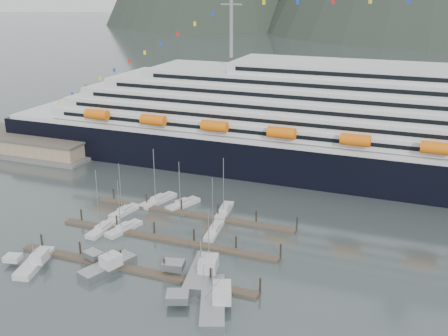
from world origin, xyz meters
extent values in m
plane|color=#475452|center=(0.00, 0.00, 0.00)|extent=(1600.00, 1600.00, 0.00)
cube|color=black|center=(25.00, 55.00, 4.00)|extent=(210.00, 28.00, 12.00)
cube|color=silver|center=(25.00, 55.00, 10.50)|extent=(205.80, 27.44, 1.50)
cube|color=silver|center=(30.00, 55.00, 13.10)|extent=(185.00, 26.00, 3.20)
cube|color=black|center=(30.00, 41.95, 13.26)|extent=(175.75, 0.20, 1.00)
cube|color=silver|center=(32.00, 55.00, 16.30)|extent=(180.00, 25.00, 3.20)
cube|color=black|center=(32.00, 42.45, 16.46)|extent=(171.00, 0.20, 1.00)
cube|color=silver|center=(34.00, 55.00, 19.50)|extent=(172.00, 24.00, 3.20)
cube|color=black|center=(34.00, 42.95, 19.66)|extent=(163.40, 0.20, 1.00)
cube|color=silver|center=(36.00, 55.00, 22.70)|extent=(160.00, 23.00, 3.20)
cube|color=black|center=(36.00, 43.45, 22.86)|extent=(152.00, 0.20, 1.00)
cube|color=silver|center=(38.00, 55.00, 25.80)|extent=(140.00, 22.00, 3.00)
cube|color=black|center=(38.00, 43.95, 25.95)|extent=(133.00, 0.20, 1.00)
cube|color=silver|center=(40.00, 55.00, 28.80)|extent=(95.00, 20.00, 3.00)
cube|color=black|center=(40.00, 44.95, 28.95)|extent=(90.25, 0.20, 1.00)
cylinder|color=gray|center=(-10.00, 55.00, 38.30)|extent=(1.00, 1.00, 16.00)
cylinder|color=orange|center=(-45.00, 40.00, 14.50)|extent=(7.00, 2.80, 2.80)
cylinder|color=orange|center=(-27.00, 40.00, 14.50)|extent=(7.00, 2.80, 2.80)
cylinder|color=orange|center=(-9.00, 40.00, 14.50)|extent=(7.00, 2.80, 2.80)
cylinder|color=orange|center=(9.00, 40.00, 14.50)|extent=(7.00, 2.80, 2.80)
cylinder|color=orange|center=(27.00, 40.00, 14.50)|extent=(7.00, 2.80, 2.80)
cylinder|color=orange|center=(45.00, 40.00, 14.50)|extent=(7.00, 2.80, 2.80)
cube|color=#595956|center=(-72.00, 42.00, 0.30)|extent=(46.00, 20.00, 1.20)
cube|color=tan|center=(-72.00, 42.00, 2.50)|extent=(42.00, 16.00, 5.00)
cube|color=#595147|center=(-72.00, 42.00, 5.20)|extent=(43.00, 17.00, 0.60)
cube|color=#493D2F|center=(-5.00, -10.00, 0.25)|extent=(48.00, 2.00, 0.50)
cylinder|color=black|center=(-26.00, -8.90, 1.40)|extent=(0.36, 0.36, 3.20)
cylinder|color=black|center=(-17.00, -8.90, 1.40)|extent=(0.36, 0.36, 3.20)
cylinder|color=black|center=(-8.00, -8.90, 1.40)|extent=(0.36, 0.36, 3.20)
cylinder|color=black|center=(1.00, -8.90, 1.40)|extent=(0.36, 0.36, 3.20)
cylinder|color=black|center=(10.00, -8.90, 1.40)|extent=(0.36, 0.36, 3.20)
cylinder|color=black|center=(19.00, -8.90, 1.40)|extent=(0.36, 0.36, 3.20)
cube|color=#493D2F|center=(-5.00, 3.00, 0.25)|extent=(48.00, 2.00, 0.50)
cylinder|color=black|center=(-26.00, 4.10, 1.40)|extent=(0.36, 0.36, 3.20)
cylinder|color=black|center=(-17.00, 4.10, 1.40)|extent=(0.36, 0.36, 3.20)
cylinder|color=black|center=(-8.00, 4.10, 1.40)|extent=(0.36, 0.36, 3.20)
cylinder|color=black|center=(1.00, 4.10, 1.40)|extent=(0.36, 0.36, 3.20)
cylinder|color=black|center=(10.00, 4.10, 1.40)|extent=(0.36, 0.36, 3.20)
cylinder|color=black|center=(19.00, 4.10, 1.40)|extent=(0.36, 0.36, 3.20)
cube|color=#493D2F|center=(-5.00, 16.00, 0.25)|extent=(48.00, 2.00, 0.50)
cylinder|color=black|center=(-26.00, 17.10, 1.40)|extent=(0.36, 0.36, 3.20)
cylinder|color=black|center=(-17.00, 17.10, 1.40)|extent=(0.36, 0.36, 3.20)
cylinder|color=black|center=(-8.00, 17.10, 1.40)|extent=(0.36, 0.36, 3.20)
cylinder|color=black|center=(1.00, 17.10, 1.40)|extent=(0.36, 0.36, 3.20)
cylinder|color=black|center=(10.00, 17.10, 1.40)|extent=(0.36, 0.36, 3.20)
cylinder|color=black|center=(19.00, 17.10, 1.40)|extent=(0.36, 0.36, 3.20)
cube|color=#AFAFAF|center=(-19.69, 11.50, 0.25)|extent=(3.78, 8.62, 1.30)
cube|color=#AFAFAF|center=(-19.69, 11.50, 1.06)|extent=(2.32, 3.19, 0.74)
cylinder|color=gray|center=(-19.83, 10.67, 6.50)|extent=(0.15, 0.15, 11.34)
cube|color=#AFAFAF|center=(-19.24, 2.15, 0.25)|extent=(2.64, 9.51, 1.32)
cube|color=#AFAFAF|center=(-19.24, 2.15, 1.09)|extent=(1.95, 3.35, 0.76)
cylinder|color=gray|center=(-19.26, 1.20, 7.36)|extent=(0.15, 0.15, 13.01)
cube|color=#AFAFAF|center=(-15.06, 3.65, 0.25)|extent=(4.59, 9.29, 1.32)
cube|color=#AFAFAF|center=(-15.06, 3.65, 1.08)|extent=(2.60, 3.50, 0.75)
cylinder|color=gray|center=(-15.28, 2.78, 6.23)|extent=(0.15, 0.15, 10.76)
cube|color=#AFAFAF|center=(3.08, 9.70, 0.25)|extent=(3.37, 9.61, 1.20)
cube|color=#AFAFAF|center=(3.08, 9.70, 0.98)|extent=(2.10, 3.48, 0.68)
cylinder|color=gray|center=(3.19, 8.77, 6.63)|extent=(0.14, 0.14, 11.71)
cube|color=#AFAFAF|center=(-15.43, 20.00, 0.25)|extent=(5.42, 10.67, 1.45)
cube|color=#AFAFAF|center=(-15.43, 20.00, 1.19)|extent=(2.98, 4.04, 0.83)
cylinder|color=gray|center=(-15.71, 19.01, 7.26)|extent=(0.17, 0.17, 12.66)
cube|color=#AFAFAF|center=(-9.00, 20.00, 0.25)|extent=(5.73, 9.47, 1.42)
cube|color=#AFAFAF|center=(-9.00, 20.00, 1.17)|extent=(3.04, 3.71, 0.81)
cylinder|color=gray|center=(-9.33, 19.15, 6.07)|extent=(0.16, 0.16, 10.31)
cube|color=#AFAFAF|center=(1.46, 20.00, 0.25)|extent=(3.63, 9.86, 1.28)
cube|color=#AFAFAF|center=(1.46, 20.00, 1.05)|extent=(2.26, 3.58, 0.73)
cylinder|color=gray|center=(1.59, 19.05, 7.14)|extent=(0.15, 0.15, 12.63)
cube|color=#AFAFAF|center=(7.90, -4.54, 0.25)|extent=(5.06, 8.25, 1.24)
cube|color=#AFAFAF|center=(7.90, -4.54, 1.02)|extent=(2.67, 3.24, 0.71)
cylinder|color=gray|center=(8.19, -5.28, 6.53)|extent=(0.14, 0.14, 11.47)
cube|color=#AFAFAF|center=(-22.76, -15.00, 0.35)|extent=(5.61, 11.46, 1.70)
cube|color=#AFAFAF|center=(-26.84, -16.00, 1.36)|extent=(3.39, 3.05, 1.02)
cube|color=#AFAFAF|center=(-21.69, -14.74, 1.96)|extent=(3.10, 3.79, 1.87)
cube|color=black|center=(-21.69, -14.74, 2.64)|extent=(2.89, 3.53, 0.43)
cylinder|color=gray|center=(-22.76, -15.00, 3.40)|extent=(0.14, 0.14, 4.25)
cube|color=#96999C|center=(-9.32, -11.37, 0.35)|extent=(7.03, 11.60, 2.00)
cube|color=#96999C|center=(-13.27, -10.00, 1.60)|extent=(4.01, 3.41, 1.20)
cube|color=#AFAFAF|center=(-8.28, -11.73, 2.30)|extent=(3.74, 4.04, 2.20)
cube|color=black|center=(-8.28, -11.73, 3.11)|extent=(3.47, 3.77, 0.50)
cylinder|color=gray|center=(-9.32, -11.37, 4.01)|extent=(0.16, 0.16, 5.01)
cube|color=#96999C|center=(12.88, -15.00, 0.35)|extent=(8.96, 15.32, 2.13)
cube|color=#96999C|center=(7.59, -17.04, 1.71)|extent=(4.57, 4.37, 1.28)
cube|color=#AFAFAF|center=(14.28, -14.46, 2.45)|extent=(4.40, 5.26, 2.35)
cube|color=black|center=(14.28, -14.46, 3.31)|extent=(4.09, 4.90, 0.53)
cylinder|color=gray|center=(12.88, -15.00, 4.27)|extent=(0.17, 0.17, 5.33)
cube|color=#96999C|center=(7.52, -7.30, 0.35)|extent=(6.55, 13.83, 2.22)
cube|color=#96999C|center=(2.56, -8.31, 1.77)|extent=(4.28, 3.62, 1.33)
cube|color=#AFAFAF|center=(8.82, -7.04, 2.55)|extent=(3.84, 4.53, 2.44)
cube|color=black|center=(8.82, -7.04, 3.44)|extent=(3.56, 4.22, 0.55)
cylinder|color=gray|center=(7.52, -7.30, 4.44)|extent=(0.18, 0.18, 5.54)
camera|label=1|loc=(40.77, -82.24, 49.24)|focal=42.00mm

